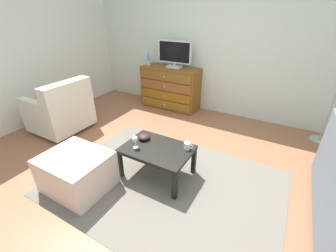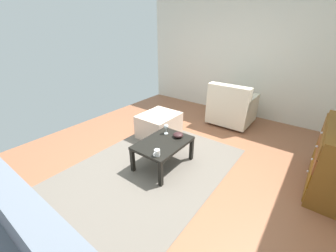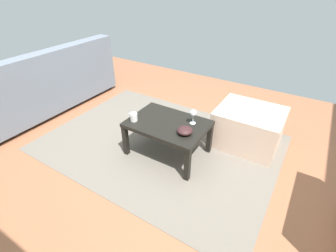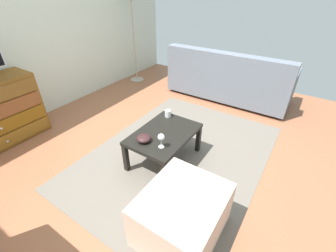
% 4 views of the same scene
% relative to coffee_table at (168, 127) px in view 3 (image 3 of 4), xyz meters
% --- Properties ---
extents(ground_plane, '(5.97, 4.87, 0.05)m').
position_rel_coffee_table_xyz_m(ground_plane, '(-0.03, 0.10, -0.37)').
color(ground_plane, '#945A3D').
extents(area_rug, '(2.60, 1.90, 0.01)m').
position_rel_coffee_table_xyz_m(area_rug, '(0.17, -0.10, -0.34)').
color(area_rug, '#686157').
rests_on(area_rug, ground_plane).
extents(coffee_table, '(0.81, 0.57, 0.39)m').
position_rel_coffee_table_xyz_m(coffee_table, '(0.00, 0.00, 0.00)').
color(coffee_table, black).
rests_on(coffee_table, ground_plane).
extents(wine_glass, '(0.07, 0.07, 0.16)m').
position_rel_coffee_table_xyz_m(wine_glass, '(-0.23, -0.12, 0.17)').
color(wine_glass, silver).
rests_on(wine_glass, coffee_table).
extents(mug, '(0.11, 0.08, 0.08)m').
position_rel_coffee_table_xyz_m(mug, '(0.32, 0.16, 0.09)').
color(mug, silver).
rests_on(mug, coffee_table).
extents(bowl_decorative, '(0.15, 0.15, 0.07)m').
position_rel_coffee_table_xyz_m(bowl_decorative, '(-0.24, 0.09, 0.09)').
color(bowl_decorative, '#311A1C').
rests_on(bowl_decorative, coffee_table).
extents(couch_large, '(0.85, 2.08, 0.86)m').
position_rel_coffee_table_xyz_m(couch_large, '(2.04, 0.02, -0.01)').
color(couch_large, '#332319').
rests_on(couch_large, ground_plane).
extents(ottoman, '(0.70, 0.60, 0.43)m').
position_rel_coffee_table_xyz_m(ottoman, '(-0.67, -0.63, -0.13)').
color(ottoman, beige).
rests_on(ottoman, ground_plane).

